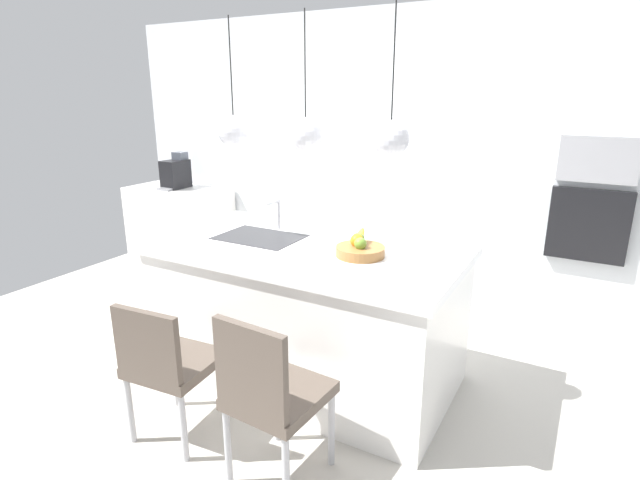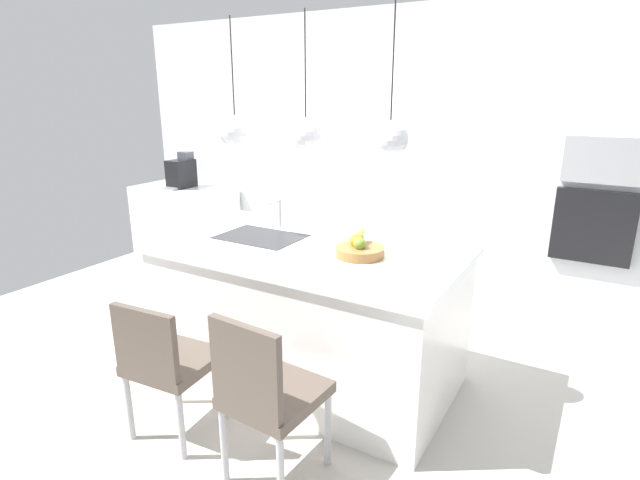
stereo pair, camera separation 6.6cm
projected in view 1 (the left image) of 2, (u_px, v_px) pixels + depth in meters
The scene contains 15 objects.
floor at pixel (308, 375), 3.48m from camera, with size 6.60×6.60×0.00m, color #BCB7AD.
back_wall at pixel (399, 161), 4.49m from camera, with size 6.00×0.10×2.60m, color white.
kitchen_island at pixel (307, 312), 3.35m from camera, with size 2.00×1.08×0.95m.
sink_basin at pixel (259, 238), 3.38m from camera, with size 0.56×0.40×0.02m, color #2D2D30.
faucet at pixel (276, 210), 3.52m from camera, with size 0.02×0.17×0.22m.
fruit_bowl at pixel (360, 248), 2.99m from camera, with size 0.30×0.30×0.16m.
side_counter at pixel (181, 227), 5.55m from camera, with size 1.10×0.60×0.89m, color white.
coffee_machine at pixel (176, 173), 5.38m from camera, with size 0.20×0.35×0.38m.
microwave at pixel (599, 159), 3.66m from camera, with size 0.54×0.08×0.34m, color #9E9EA3.
oven at pixel (588, 225), 3.80m from camera, with size 0.56×0.08×0.56m, color black.
chair_near at pixel (168, 362), 2.72m from camera, with size 0.47×0.47×0.84m.
chair_middle at pixel (271, 392), 2.38m from camera, with size 0.45×0.48×0.93m.
pendant_light_left at pixel (234, 131), 3.26m from camera, with size 0.21×0.21×0.81m.
pendant_light_center at pixel (306, 134), 3.01m from camera, with size 0.21×0.21×0.81m.
pendant_light_right at pixel (391, 139), 2.75m from camera, with size 0.21×0.21×0.81m.
Camera 1 is at (1.57, -2.63, 1.91)m, focal length 27.92 mm.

